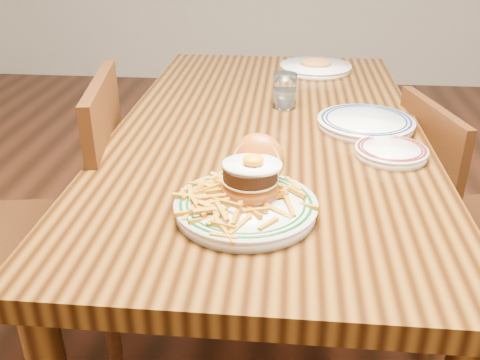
# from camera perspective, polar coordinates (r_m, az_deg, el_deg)

# --- Properties ---
(floor) EXTENTS (6.00, 6.00, 0.00)m
(floor) POSITION_cam_1_polar(r_m,az_deg,el_deg) (1.92, 2.55, -15.50)
(floor) COLOR black
(floor) RESTS_ON ground
(table) EXTENTS (0.85, 1.60, 0.75)m
(table) POSITION_cam_1_polar(r_m,az_deg,el_deg) (1.56, 3.04, 2.83)
(table) COLOR black
(table) RESTS_ON floor
(chair_left) EXTENTS (0.49, 0.49, 0.90)m
(chair_left) POSITION_cam_1_polar(r_m,az_deg,el_deg) (1.63, -17.37, -4.34)
(chair_left) COLOR #421F0D
(chair_left) RESTS_ON floor
(chair_right) EXTENTS (0.46, 0.46, 0.81)m
(chair_right) POSITION_cam_1_polar(r_m,az_deg,el_deg) (1.79, 21.35, -3.96)
(chair_right) COLOR #421F0D
(chair_right) RESTS_ON floor
(main_plate) EXTENTS (0.29, 0.30, 0.14)m
(main_plate) POSITION_cam_1_polar(r_m,az_deg,el_deg) (1.07, 0.86, -1.47)
(main_plate) COLOR white
(main_plate) RESTS_ON table
(side_plate) EXTENTS (0.18, 0.18, 0.03)m
(side_plate) POSITION_cam_1_polar(r_m,az_deg,el_deg) (1.36, 15.83, 2.97)
(side_plate) COLOR white
(side_plate) RESTS_ON table
(rear_plate) EXTENTS (0.27, 0.27, 0.03)m
(rear_plate) POSITION_cam_1_polar(r_m,az_deg,el_deg) (1.53, 13.27, 6.00)
(rear_plate) COLOR white
(rear_plate) RESTS_ON table
(water_glass) EXTENTS (0.07, 0.07, 0.11)m
(water_glass) POSITION_cam_1_polar(r_m,az_deg,el_deg) (1.65, 4.79, 9.26)
(water_glass) COLOR white
(water_glass) RESTS_ON table
(far_plate) EXTENTS (0.27, 0.27, 0.05)m
(far_plate) POSITION_cam_1_polar(r_m,az_deg,el_deg) (2.08, 8.07, 11.84)
(far_plate) COLOR white
(far_plate) RESTS_ON table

